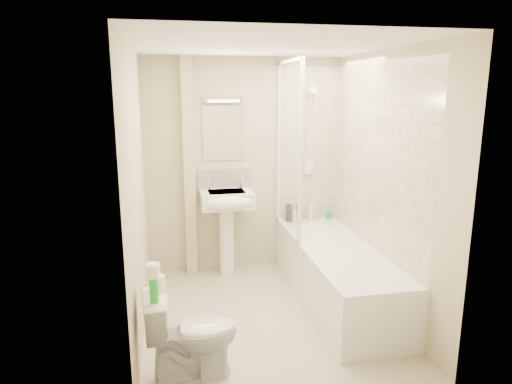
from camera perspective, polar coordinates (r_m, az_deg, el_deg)
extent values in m
plane|color=beige|center=(4.38, 1.31, -15.21)|extent=(2.50, 2.50, 0.00)
cube|color=beige|center=(5.17, -1.53, 3.22)|extent=(2.20, 0.02, 2.40)
cube|color=beige|center=(3.89, -14.65, -0.36)|extent=(0.02, 2.50, 2.40)
cube|color=beige|center=(4.33, 15.78, 0.88)|extent=(0.02, 2.50, 2.40)
cube|color=white|center=(3.89, 1.49, 17.84)|extent=(2.20, 2.50, 0.02)
cube|color=beige|center=(5.30, 6.55, 5.83)|extent=(0.70, 0.01, 1.75)
cube|color=beige|center=(4.46, 14.68, 4.22)|extent=(0.01, 2.10, 1.75)
cube|color=beige|center=(5.05, -8.38, 2.86)|extent=(0.12, 0.12, 2.40)
cube|color=beige|center=(5.16, -4.00, 1.26)|extent=(0.60, 0.02, 0.30)
cube|color=white|center=(5.08, -4.10, 7.34)|extent=(0.46, 0.01, 0.60)
cube|color=silver|center=(5.04, -4.13, 11.51)|extent=(0.42, 0.07, 0.07)
cube|color=white|center=(4.64, 10.03, -10.03)|extent=(0.70, 2.10, 0.55)
cube|color=white|center=(4.56, 10.14, -7.47)|extent=(0.56, 1.96, 0.05)
cube|color=white|center=(4.78, 4.09, 5.44)|extent=(0.01, 0.90, 1.80)
cube|color=white|center=(5.20, 2.87, 6.04)|extent=(0.04, 0.04, 1.80)
cube|color=white|center=(4.35, 5.61, 4.70)|extent=(0.04, 0.04, 1.80)
cube|color=white|center=(4.75, 4.26, 16.02)|extent=(0.04, 0.90, 0.04)
cube|color=white|center=(4.97, 3.93, -4.67)|extent=(0.04, 0.90, 0.03)
cylinder|color=white|center=(5.27, 6.66, 7.15)|extent=(0.02, 0.02, 0.90)
cylinder|color=white|center=(5.33, 6.53, 2.33)|extent=(0.05, 0.05, 0.02)
cylinder|color=white|center=(5.24, 6.79, 12.05)|extent=(0.05, 0.05, 0.02)
cylinder|color=white|center=(5.18, 7.01, 12.37)|extent=(0.08, 0.11, 0.11)
cube|color=white|center=(5.31, 6.57, 3.06)|extent=(0.10, 0.05, 0.14)
cylinder|color=white|center=(5.23, 6.54, 7.67)|extent=(0.01, 0.13, 0.84)
cylinder|color=white|center=(5.18, -3.68, -6.12)|extent=(0.16, 0.16, 0.77)
cube|color=white|center=(5.01, -3.71, -0.90)|extent=(0.57, 0.44, 0.18)
ellipsoid|color=white|center=(4.85, -3.46, -1.36)|extent=(0.57, 0.24, 0.18)
cube|color=silver|center=(5.00, -3.73, -0.16)|extent=(0.39, 0.28, 0.04)
cylinder|color=white|center=(5.07, -5.98, 0.86)|extent=(0.03, 0.03, 0.10)
cylinder|color=white|center=(5.11, -1.82, 1.03)|extent=(0.03, 0.03, 0.10)
sphere|color=white|center=(5.06, -6.00, 1.53)|extent=(0.04, 0.04, 0.04)
sphere|color=white|center=(5.10, -1.83, 1.69)|extent=(0.04, 0.04, 0.04)
cylinder|color=black|center=(5.31, 4.12, -2.63)|extent=(0.07, 0.07, 0.20)
cylinder|color=silver|center=(5.34, 4.82, -2.92)|extent=(0.05, 0.05, 0.14)
cylinder|color=black|center=(5.34, 5.37, -2.68)|extent=(0.07, 0.07, 0.18)
cylinder|color=beige|center=(5.39, 6.90, -2.54)|extent=(0.06, 0.06, 0.19)
cylinder|color=green|center=(5.47, 9.06, -2.91)|extent=(0.06, 0.06, 0.09)
imported|color=white|center=(3.47, -8.08, -17.15)|extent=(0.48, 0.71, 0.67)
cylinder|color=white|center=(3.34, -12.22, -11.08)|extent=(0.11, 0.11, 0.11)
cylinder|color=white|center=(3.32, -12.78, -9.48)|extent=(0.10, 0.10, 0.09)
cylinder|color=green|center=(3.16, -12.64, -11.92)|extent=(0.06, 0.06, 0.17)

